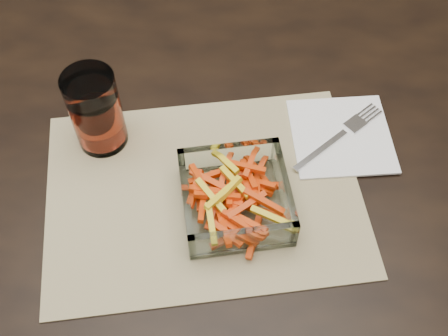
{
  "coord_description": "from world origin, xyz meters",
  "views": [
    {
      "loc": [
        0.0,
        -0.47,
        1.44
      ],
      "look_at": [
        -0.0,
        -0.03,
        0.78
      ],
      "focal_mm": 45.0,
      "sensor_mm": 36.0,
      "label": 1
    }
  ],
  "objects": [
    {
      "name": "dining_table",
      "position": [
        0.0,
        0.0,
        0.66
      ],
      "size": [
        1.6,
        0.9,
        0.75
      ],
      "color": "black",
      "rests_on": "ground"
    },
    {
      "name": "glass_bowl",
      "position": [
        0.01,
        -0.07,
        0.78
      ],
      "size": [
        0.17,
        0.17,
        0.06
      ],
      "rotation": [
        0.0,
        0.0,
        0.16
      ],
      "color": "white",
      "rests_on": "placemat"
    },
    {
      "name": "placemat",
      "position": [
        -0.03,
        -0.05,
        0.75
      ],
      "size": [
        0.49,
        0.39,
        0.0
      ],
      "primitive_type": "cube",
      "rotation": [
        0.0,
        0.0,
        0.14
      ],
      "color": "tan",
      "rests_on": "dining_table"
    },
    {
      "name": "napkin",
      "position": [
        0.17,
        0.05,
        0.76
      ],
      "size": [
        0.16,
        0.16,
        0.0
      ],
      "primitive_type": "cube",
      "rotation": [
        0.0,
        0.0,
        0.09
      ],
      "color": "white",
      "rests_on": "placemat"
    },
    {
      "name": "tumbler",
      "position": [
        -0.19,
        0.05,
        0.81
      ],
      "size": [
        0.08,
        0.08,
        0.13
      ],
      "color": "white",
      "rests_on": "placemat"
    },
    {
      "name": "fork",
      "position": [
        0.17,
        0.05,
        0.76
      ],
      "size": [
        0.15,
        0.13,
        0.0
      ],
      "rotation": [
        0.0,
        0.0,
        -0.85
      ],
      "color": "silver",
      "rests_on": "napkin"
    }
  ]
}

